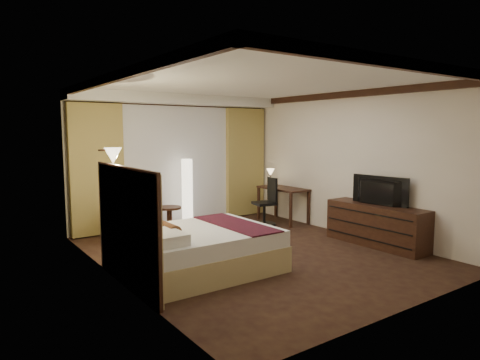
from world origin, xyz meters
TOP-DOWN VIEW (x-y plane):
  - floor at (0.00, 0.00)m, footprint 4.50×5.50m
  - ceiling at (0.00, 0.00)m, footprint 4.50×5.50m
  - back_wall at (0.00, 2.75)m, footprint 4.50×0.02m
  - left_wall at (-2.25, 0.00)m, footprint 0.02×5.50m
  - right_wall at (2.25, 0.00)m, footprint 0.02×5.50m
  - crown_molding at (0.00, 0.00)m, footprint 4.50×5.50m
  - soffit at (0.00, 2.50)m, footprint 4.50×0.50m
  - curtain_sheer at (0.00, 2.67)m, footprint 2.48×0.04m
  - curtain_left_drape at (-1.70, 2.61)m, footprint 1.00×0.14m
  - curtain_right_drape at (1.70, 2.61)m, footprint 1.00×0.14m
  - wall_sconce at (-2.09, 0.53)m, footprint 0.24×0.24m
  - bed at (-1.17, -0.27)m, footprint 2.04×1.59m
  - headboard at (-2.20, -0.27)m, footprint 0.12×1.89m
  - armchair at (-1.31, 2.00)m, footprint 0.97×0.95m
  - side_table at (-0.50, 2.06)m, footprint 0.46×0.46m
  - floor_lamp at (0.04, 2.33)m, footprint 0.30×0.30m
  - desk at (1.95, 1.55)m, footprint 0.55×1.16m
  - desk_lamp at (1.95, 1.98)m, footprint 0.18×0.18m
  - office_chair at (1.40, 1.50)m, footprint 0.57×0.57m
  - dresser at (2.00, -0.84)m, footprint 0.50×1.82m
  - television at (1.97, -0.84)m, footprint 0.70×1.10m

SIDE VIEW (x-z plane):
  - floor at x=0.00m, z-range -0.01..0.01m
  - side_table at x=-0.50m, z-range 0.00..0.51m
  - bed at x=-1.17m, z-range 0.00..0.60m
  - dresser at x=2.00m, z-range 0.00..0.71m
  - armchair at x=-1.31m, z-range 0.00..0.75m
  - desk at x=1.95m, z-range 0.00..0.75m
  - office_chair at x=1.40m, z-range 0.00..1.01m
  - floor_lamp at x=0.04m, z-range 0.00..1.41m
  - headboard at x=-2.20m, z-range 0.00..1.50m
  - desk_lamp at x=1.95m, z-range 0.75..1.09m
  - television at x=1.97m, z-range 0.94..1.07m
  - curtain_sheer at x=0.00m, z-range 0.02..2.48m
  - curtain_left_drape at x=-1.70m, z-range 0.02..2.48m
  - curtain_right_drape at x=1.70m, z-range 0.02..2.48m
  - back_wall at x=0.00m, z-range 0.00..2.70m
  - left_wall at x=-2.25m, z-range 0.00..2.70m
  - right_wall at x=2.25m, z-range 0.00..2.70m
  - wall_sconce at x=-2.09m, z-range 1.50..1.74m
  - soffit at x=0.00m, z-range 2.50..2.70m
  - crown_molding at x=0.00m, z-range 2.58..2.70m
  - ceiling at x=0.00m, z-range 2.70..2.71m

